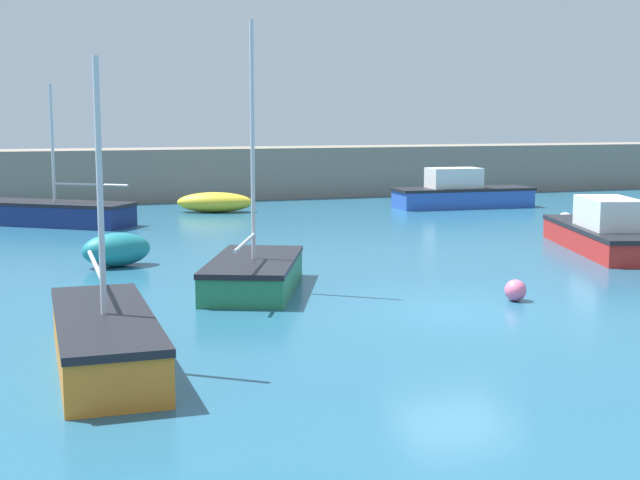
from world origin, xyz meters
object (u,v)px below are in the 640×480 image
at_px(sailboat_tall_mast, 254,273).
at_px(mooring_buoy_white, 565,220).
at_px(rowboat_white_midwater, 215,202).
at_px(sailboat_short_mast, 55,213).
at_px(dinghy_near_pier, 116,250).
at_px(sailboat_twin_hulled, 105,339).
at_px(cabin_cruiser_white, 604,232).
at_px(motorboat_grey_hull, 461,193).
at_px(mooring_buoy_pink, 515,290).

xyz_separation_m(sailboat_tall_mast, mooring_buoy_white, (13.24, 7.65, -0.12)).
relative_size(rowboat_white_midwater, sailboat_short_mast, 0.58).
xyz_separation_m(dinghy_near_pier, sailboat_twin_hulled, (-1.07, -9.61, 0.00)).
bearing_deg(sailboat_short_mast, cabin_cruiser_white, 178.64).
relative_size(cabin_cruiser_white, sailboat_twin_hulled, 1.15).
distance_m(dinghy_near_pier, sailboat_tall_mast, 5.05).
relative_size(cabin_cruiser_white, sailboat_tall_mast, 1.08).
distance_m(sailboat_short_mast, mooring_buoy_white, 18.32).
bearing_deg(sailboat_short_mast, sailboat_tall_mast, 141.73).
bearing_deg(motorboat_grey_hull, rowboat_white_midwater, 175.53).
bearing_deg(rowboat_white_midwater, mooring_buoy_white, -20.98).
distance_m(motorboat_grey_hull, cabin_cruiser_white, 12.82).
bearing_deg(dinghy_near_pier, sailboat_short_mast, -96.50).
distance_m(rowboat_white_midwater, sailboat_short_mast, 6.86).
xyz_separation_m(rowboat_white_midwater, sailboat_short_mast, (-6.38, -2.52, 0.03)).
bearing_deg(dinghy_near_pier, mooring_buoy_white, 178.04).
height_order(motorboat_grey_hull, rowboat_white_midwater, motorboat_grey_hull).
distance_m(cabin_cruiser_white, sailboat_tall_mast, 11.42).
distance_m(rowboat_white_midwater, sailboat_twin_hulled, 22.75).
relative_size(sailboat_short_mast, mooring_buoy_white, 10.45).
distance_m(rowboat_white_midwater, sailboat_tall_mast, 16.75).
bearing_deg(mooring_buoy_white, sailboat_twin_hulled, -142.63).
xyz_separation_m(cabin_cruiser_white, sailboat_short_mast, (-15.08, 11.55, -0.13)).
xyz_separation_m(rowboat_white_midwater, dinghy_near_pier, (-5.11, -12.28, 0.03)).
bearing_deg(rowboat_white_midwater, dinghy_near_pier, -93.99).
relative_size(sailboat_tall_mast, mooring_buoy_pink, 13.02).
bearing_deg(mooring_buoy_white, sailboat_short_mast, 159.55).
relative_size(sailboat_tall_mast, mooring_buoy_white, 10.97).
relative_size(sailboat_twin_hulled, mooring_buoy_pink, 12.17).
xyz_separation_m(dinghy_near_pier, sailboat_short_mast, (-1.26, 9.76, 0.00)).
bearing_deg(motorboat_grey_hull, cabin_cruiser_white, -95.17).
bearing_deg(motorboat_grey_hull, mooring_buoy_pink, -110.61).
xyz_separation_m(dinghy_near_pier, cabin_cruiser_white, (13.81, -1.79, 0.14)).
relative_size(motorboat_grey_hull, rowboat_white_midwater, 1.84).
bearing_deg(sailboat_tall_mast, rowboat_white_midwater, 13.86).
relative_size(rowboat_white_midwater, mooring_buoy_pink, 7.16).
relative_size(cabin_cruiser_white, mooring_buoy_pink, 14.02).
height_order(sailboat_tall_mast, mooring_buoy_pink, sailboat_tall_mast).
bearing_deg(sailboat_short_mast, motorboat_grey_hull, -140.04).
bearing_deg(sailboat_twin_hulled, rowboat_white_midwater, 164.24).
relative_size(motorboat_grey_hull, dinghy_near_pier, 3.03).
relative_size(sailboat_tall_mast, sailboat_short_mast, 1.05).
bearing_deg(mooring_buoy_pink, sailboat_twin_hulled, -164.60).
height_order(rowboat_white_midwater, mooring_buoy_pink, rowboat_white_midwater).
relative_size(dinghy_near_pier, cabin_cruiser_white, 0.31).
xyz_separation_m(motorboat_grey_hull, rowboat_white_midwater, (-10.52, 1.38, -0.20)).
height_order(motorboat_grey_hull, sailboat_twin_hulled, sailboat_twin_hulled).
height_order(cabin_cruiser_white, sailboat_tall_mast, sailboat_tall_mast).
xyz_separation_m(cabin_cruiser_white, sailboat_twin_hulled, (-14.89, -7.82, -0.13)).
xyz_separation_m(sailboat_tall_mast, mooring_buoy_pink, (5.06, -2.90, -0.16)).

